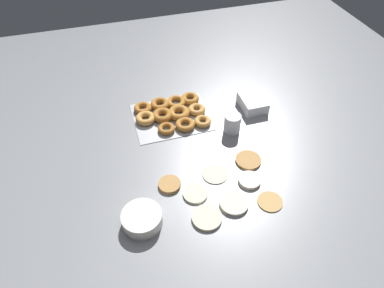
% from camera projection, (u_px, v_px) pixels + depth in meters
% --- Properties ---
extents(ground_plane, '(3.00, 3.00, 0.00)m').
position_uv_depth(ground_plane, '(208.00, 168.00, 1.49)').
color(ground_plane, gray).
extents(pancake_0, '(0.12, 0.12, 0.01)m').
position_uv_depth(pancake_0, '(234.00, 203.00, 1.35)').
color(pancake_0, beige).
rests_on(pancake_0, ground_plane).
extents(pancake_1, '(0.12, 0.12, 0.01)m').
position_uv_depth(pancake_1, '(207.00, 218.00, 1.30)').
color(pancake_1, beige).
rests_on(pancake_1, ground_plane).
extents(pancake_2, '(0.11, 0.11, 0.01)m').
position_uv_depth(pancake_2, '(248.00, 160.00, 1.51)').
color(pancake_2, '#B27F42').
rests_on(pancake_2, ground_plane).
extents(pancake_3, '(0.09, 0.09, 0.02)m').
position_uv_depth(pancake_3, '(170.00, 184.00, 1.42)').
color(pancake_3, '#B27F42').
rests_on(pancake_3, ground_plane).
extents(pancake_4, '(0.10, 0.10, 0.01)m').
position_uv_depth(pancake_4, '(270.00, 201.00, 1.36)').
color(pancake_4, tan).
rests_on(pancake_4, ground_plane).
extents(pancake_5, '(0.11, 0.11, 0.01)m').
position_uv_depth(pancake_5, '(215.00, 174.00, 1.46)').
color(pancake_5, beige).
rests_on(pancake_5, ground_plane).
extents(pancake_6, '(0.10, 0.10, 0.01)m').
position_uv_depth(pancake_6, '(195.00, 194.00, 1.39)').
color(pancake_6, beige).
rests_on(pancake_6, ground_plane).
extents(pancake_7, '(0.09, 0.09, 0.02)m').
position_uv_depth(pancake_7, '(249.00, 180.00, 1.43)').
color(pancake_7, silver).
rests_on(pancake_7, ground_plane).
extents(donut_tray, '(0.38, 0.31, 0.04)m').
position_uv_depth(donut_tray, '(172.00, 113.00, 1.72)').
color(donut_tray, '#ADAFB5').
rests_on(donut_tray, ground_plane).
extents(batter_bowl, '(0.15, 0.15, 0.05)m').
position_uv_depth(batter_bowl, '(142.00, 219.00, 1.28)').
color(batter_bowl, silver).
rests_on(batter_bowl, ground_plane).
extents(container_stack, '(0.12, 0.15, 0.06)m').
position_uv_depth(container_stack, '(252.00, 103.00, 1.76)').
color(container_stack, white).
rests_on(container_stack, ground_plane).
extents(paper_cup, '(0.08, 0.08, 0.09)m').
position_uv_depth(paper_cup, '(232.00, 123.00, 1.62)').
color(paper_cup, white).
rests_on(paper_cup, ground_plane).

